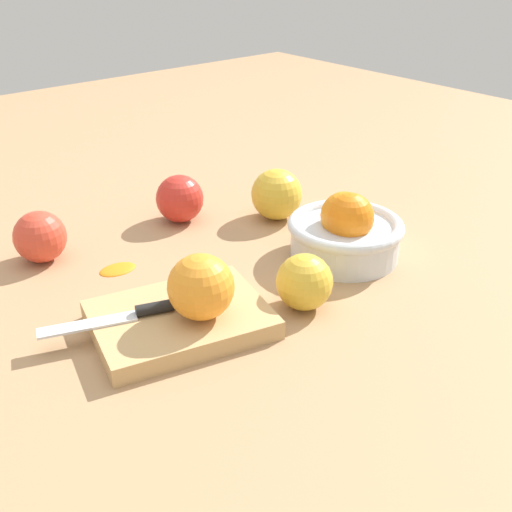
% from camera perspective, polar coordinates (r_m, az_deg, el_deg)
% --- Properties ---
extents(ground_plane, '(2.40, 2.40, 0.00)m').
position_cam_1_polar(ground_plane, '(0.85, -4.05, -2.01)').
color(ground_plane, tan).
extents(bowl, '(0.16, 0.16, 0.10)m').
position_cam_1_polar(bowl, '(0.89, 8.16, 2.28)').
color(bowl, silver).
rests_on(bowl, ground_plane).
extents(cutting_board, '(0.23, 0.19, 0.02)m').
position_cam_1_polar(cutting_board, '(0.75, -6.92, -5.78)').
color(cutting_board, tan).
rests_on(cutting_board, ground_plane).
extents(orange_on_board, '(0.08, 0.08, 0.08)m').
position_cam_1_polar(orange_on_board, '(0.71, -5.05, -2.83)').
color(orange_on_board, orange).
rests_on(orange_on_board, cutting_board).
extents(knife, '(0.15, 0.07, 0.01)m').
position_cam_1_polar(knife, '(0.73, -11.70, -5.29)').
color(knife, silver).
rests_on(knife, cutting_board).
extents(apple_front_left, '(0.08, 0.08, 0.08)m').
position_cam_1_polar(apple_front_left, '(1.00, -6.96, 5.21)').
color(apple_front_left, red).
rests_on(apple_front_left, ground_plane).
extents(apple_front_left_2, '(0.08, 0.08, 0.08)m').
position_cam_1_polar(apple_front_left_2, '(1.01, 1.89, 5.64)').
color(apple_front_left_2, gold).
rests_on(apple_front_left_2, ground_plane).
extents(apple_front_right, '(0.07, 0.07, 0.07)m').
position_cam_1_polar(apple_front_right, '(0.93, -19.09, 1.67)').
color(apple_front_right, '#D6422D').
rests_on(apple_front_right, ground_plane).
extents(apple_back_left, '(0.07, 0.07, 0.07)m').
position_cam_1_polar(apple_back_left, '(0.77, 4.43, -2.38)').
color(apple_back_left, gold).
rests_on(apple_back_left, ground_plane).
extents(citrus_peel, '(0.05, 0.04, 0.01)m').
position_cam_1_polar(citrus_peel, '(0.89, -12.52, -1.00)').
color(citrus_peel, orange).
rests_on(citrus_peel, ground_plane).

